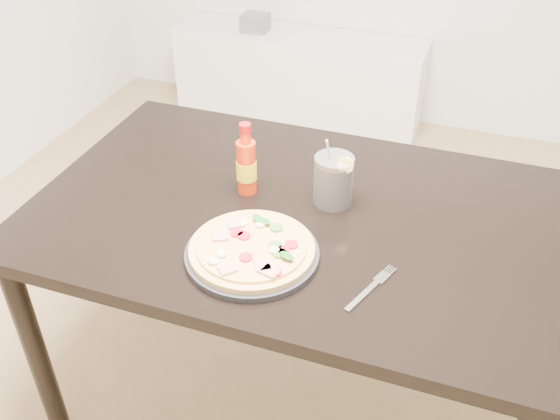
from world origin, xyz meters
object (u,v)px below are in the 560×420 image
(plate, at_px, (252,254))
(dining_table, at_px, (295,234))
(pizza, at_px, (252,248))
(cola_cup, at_px, (333,181))
(hot_sauce_bottle, at_px, (246,166))
(media_console, at_px, (299,78))
(fork, at_px, (372,287))

(plate, bearing_deg, dining_table, 80.55)
(pizza, height_order, cola_cup, cola_cup)
(dining_table, xyz_separation_m, hot_sauce_bottle, (-0.15, 0.04, 0.17))
(pizza, relative_size, media_console, 0.22)
(dining_table, xyz_separation_m, pizza, (-0.04, -0.22, 0.11))
(dining_table, bearing_deg, hot_sauce_bottle, 165.88)
(dining_table, xyz_separation_m, fork, (0.26, -0.23, 0.09))
(cola_cup, bearing_deg, plate, -112.56)
(dining_table, height_order, cola_cup, cola_cup)
(pizza, height_order, media_console, pizza)
(cola_cup, height_order, fork, cola_cup)
(cola_cup, relative_size, fork, 1.07)
(fork, distance_m, media_console, 2.34)
(hot_sauce_bottle, relative_size, media_console, 0.15)
(plate, bearing_deg, pizza, -41.71)
(dining_table, bearing_deg, plate, -99.45)
(plate, bearing_deg, hot_sauce_bottle, 114.29)
(dining_table, relative_size, plate, 4.30)
(media_console, bearing_deg, plate, -75.06)
(fork, bearing_deg, media_console, 133.04)
(fork, bearing_deg, pizza, -161.13)
(pizza, bearing_deg, fork, -2.06)
(fork, bearing_deg, dining_table, 159.59)
(hot_sauce_bottle, bearing_deg, pizza, -65.64)
(fork, bearing_deg, cola_cup, 141.68)
(hot_sauce_bottle, height_order, cola_cup, hot_sauce_bottle)
(cola_cup, bearing_deg, dining_table, -140.20)
(plate, distance_m, cola_cup, 0.32)
(plate, relative_size, fork, 1.79)
(plate, bearing_deg, media_console, 104.94)
(fork, height_order, media_console, fork)
(fork, xyz_separation_m, media_console, (-0.86, 2.12, -0.50))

